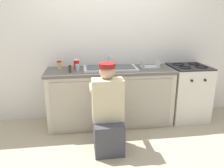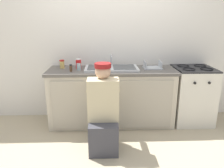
# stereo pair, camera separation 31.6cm
# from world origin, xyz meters

# --- Properties ---
(ground_plane) EXTENTS (12.00, 12.00, 0.00)m
(ground_plane) POSITION_xyz_m (0.00, 0.00, 0.00)
(ground_plane) COLOR tan
(back_wall) EXTENTS (6.00, 0.10, 2.50)m
(back_wall) POSITION_xyz_m (0.00, 0.65, 1.25)
(back_wall) COLOR silver
(back_wall) RESTS_ON ground_plane
(counter_cabinet) EXTENTS (1.88, 0.62, 0.83)m
(counter_cabinet) POSITION_xyz_m (0.00, 0.29, 0.42)
(counter_cabinet) COLOR beige
(counter_cabinet) RESTS_ON ground_plane
(countertop) EXTENTS (1.92, 0.62, 0.04)m
(countertop) POSITION_xyz_m (0.00, 0.30, 0.85)
(countertop) COLOR #5B5651
(countertop) RESTS_ON counter_cabinet
(sink_double_basin) EXTENTS (0.80, 0.44, 0.19)m
(sink_double_basin) POSITION_xyz_m (0.00, 0.30, 0.90)
(sink_double_basin) COLOR silver
(sink_double_basin) RESTS_ON countertop
(stove_range) EXTENTS (0.60, 0.62, 0.90)m
(stove_range) POSITION_xyz_m (1.28, 0.30, 0.45)
(stove_range) COLOR silver
(stove_range) RESTS_ON ground_plane
(plumber_person) EXTENTS (0.42, 0.61, 1.10)m
(plumber_person) POSITION_xyz_m (-0.13, -0.44, 0.46)
(plumber_person) COLOR #3F3F47
(plumber_person) RESTS_ON ground_plane
(dish_rack_tray) EXTENTS (0.28, 0.22, 0.11)m
(dish_rack_tray) POSITION_xyz_m (0.63, 0.33, 0.90)
(dish_rack_tray) COLOR #B2B7BC
(dish_rack_tray) RESTS_ON countertop
(spice_bottle_pepper) EXTENTS (0.04, 0.04, 0.10)m
(spice_bottle_pepper) POSITION_xyz_m (-0.59, 0.17, 0.93)
(spice_bottle_pepper) COLOR #513823
(spice_bottle_pepper) RESTS_ON countertop
(soda_cup_red) EXTENTS (0.08, 0.08, 0.15)m
(soda_cup_red) POSITION_xyz_m (-0.50, 0.36, 0.95)
(soda_cup_red) COLOR red
(soda_cup_red) RESTS_ON countertop
(condiment_jar) EXTENTS (0.07, 0.07, 0.13)m
(condiment_jar) POSITION_xyz_m (-0.76, 0.40, 0.94)
(condiment_jar) COLOR #DBB760
(condiment_jar) RESTS_ON countertop
(water_glass) EXTENTS (0.06, 0.06, 0.10)m
(water_glass) POSITION_xyz_m (-0.49, 0.26, 0.93)
(water_glass) COLOR #ADC6CC
(water_glass) RESTS_ON countertop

